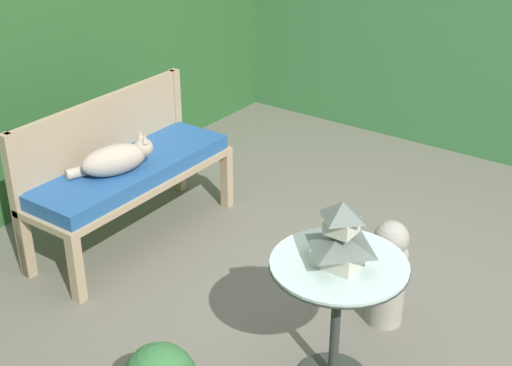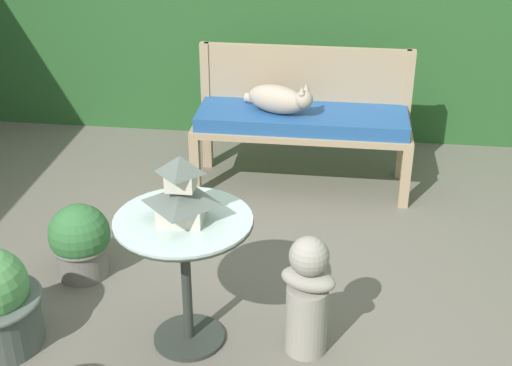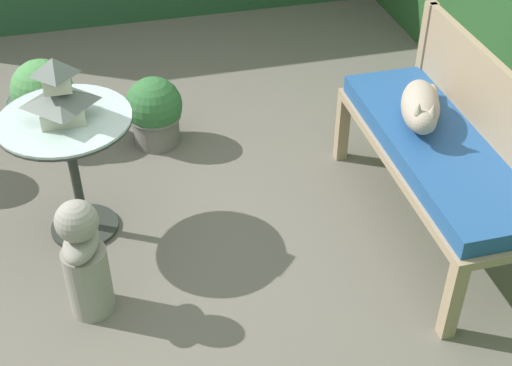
# 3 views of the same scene
# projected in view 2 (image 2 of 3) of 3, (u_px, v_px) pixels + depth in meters

# --- Properties ---
(ground) EXTENTS (30.00, 30.00, 0.00)m
(ground) POSITION_uv_depth(u_px,v_px,m) (254.00, 292.00, 3.59)
(ground) COLOR #666056
(garden_bench) EXTENTS (1.35, 0.47, 0.51)m
(garden_bench) POSITION_uv_depth(u_px,v_px,m) (302.00, 124.00, 4.45)
(garden_bench) COLOR tan
(garden_bench) RESTS_ON ground
(bench_backrest) EXTENTS (1.35, 0.06, 0.86)m
(bench_backrest) POSITION_uv_depth(u_px,v_px,m) (305.00, 83.00, 4.55)
(bench_backrest) COLOR tan
(bench_backrest) RESTS_ON ground
(cat) EXTENTS (0.45, 0.34, 0.21)m
(cat) POSITION_uv_depth(u_px,v_px,m) (279.00, 99.00, 4.35)
(cat) COLOR #A89989
(cat) RESTS_ON garden_bench
(patio_table) EXTENTS (0.59, 0.59, 0.64)m
(patio_table) POSITION_uv_depth(u_px,v_px,m) (185.00, 247.00, 3.04)
(patio_table) COLOR #2D332D
(patio_table) RESTS_ON ground
(pagoda_birdhouse) EXTENTS (0.25, 0.25, 0.29)m
(pagoda_birdhouse) POSITION_uv_depth(u_px,v_px,m) (182.00, 193.00, 2.92)
(pagoda_birdhouse) COLOR beige
(pagoda_birdhouse) RESTS_ON patio_table
(garden_bust) EXTENTS (0.27, 0.20, 0.58)m
(garden_bust) POSITION_uv_depth(u_px,v_px,m) (307.00, 297.00, 3.08)
(garden_bust) COLOR gray
(garden_bust) RESTS_ON ground
(potted_plant_bench_left) EXTENTS (0.32, 0.32, 0.40)m
(potted_plant_bench_left) POSITION_uv_depth(u_px,v_px,m) (80.00, 241.00, 3.65)
(potted_plant_bench_left) COLOR slate
(potted_plant_bench_left) RESTS_ON ground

